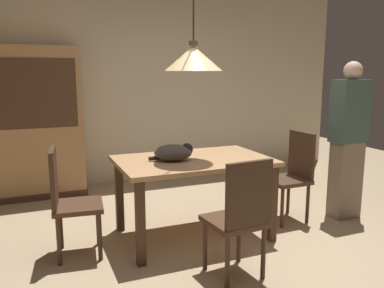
{
  "coord_description": "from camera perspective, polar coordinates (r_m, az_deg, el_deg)",
  "views": [
    {
      "loc": [
        -1.49,
        -2.84,
        1.53
      ],
      "look_at": [
        -0.05,
        0.64,
        0.85
      ],
      "focal_mm": 36.73,
      "sensor_mm": 36.0,
      "label": 1
    }
  ],
  "objects": [
    {
      "name": "ground",
      "position": [
        3.55,
        4.79,
        -15.32
      ],
      "size": [
        10.0,
        10.0,
        0.0
      ],
      "primitive_type": "plane",
      "color": "tan"
    },
    {
      "name": "back_wall",
      "position": [
        5.69,
        -7.45,
        9.37
      ],
      "size": [
        6.4,
        0.1,
        2.9
      ],
      "primitive_type": "cube",
      "color": "beige",
      "rests_on": "ground"
    },
    {
      "name": "dining_table",
      "position": [
        3.66,
        0.2,
        -3.69
      ],
      "size": [
        1.4,
        0.9,
        0.75
      ],
      "color": "tan",
      "rests_on": "ground"
    },
    {
      "name": "chair_left_side",
      "position": [
        3.45,
        -17.57,
        -7.44
      ],
      "size": [
        0.44,
        0.44,
        0.93
      ],
      "color": "#472D1E",
      "rests_on": "ground"
    },
    {
      "name": "chair_right_side",
      "position": [
        4.25,
        14.42,
        -3.96
      ],
      "size": [
        0.41,
        0.41,
        0.93
      ],
      "color": "#472D1E",
      "rests_on": "ground"
    },
    {
      "name": "chair_near_front",
      "position": [
        2.95,
        7.03,
        -10.07
      ],
      "size": [
        0.44,
        0.44,
        0.93
      ],
      "color": "#472D1E",
      "rests_on": "ground"
    },
    {
      "name": "cat_sleeping",
      "position": [
        3.54,
        -2.6,
        -1.23
      ],
      "size": [
        0.41,
        0.32,
        0.16
      ],
      "color": "#4C4742",
      "rests_on": "dining_table"
    },
    {
      "name": "pendant_lamp",
      "position": [
        3.55,
        0.21,
        12.38
      ],
      "size": [
        0.52,
        0.52,
        1.3
      ],
      "color": "beige"
    },
    {
      "name": "hutch_bookcase",
      "position": [
        5.2,
        -21.77,
        2.45
      ],
      "size": [
        1.12,
        0.45,
        1.85
      ],
      "color": "#A87A4C",
      "rests_on": "ground"
    },
    {
      "name": "person_standing",
      "position": [
        4.43,
        21.72,
        0.44
      ],
      "size": [
        0.36,
        0.22,
        1.65
      ],
      "color": "#84705B",
      "rests_on": "ground"
    }
  ]
}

